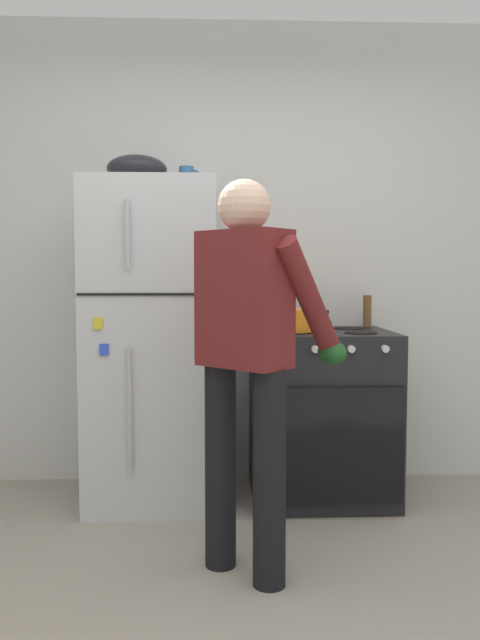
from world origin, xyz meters
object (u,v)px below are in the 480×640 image
object	(u,v)px
red_pot	(294,320)
pepper_mill	(367,311)
coffee_mug	(187,176)
mixing_bowl	(137,169)
stove_range	(321,415)
person_cook	(249,343)
refrigerator	(154,343)

from	to	relation	value
red_pot	pepper_mill	xyz separation A→B (m)	(0.46, 0.25, 0.03)
coffee_mug	mixing_bowl	bearing A→B (deg)	-169.22
stove_range	person_cook	size ratio (longest dim) A/B	0.58
mixing_bowl	coffee_mug	bearing A→B (deg)	10.78
stove_range	pepper_mill	distance (m)	0.67
coffee_mug	pepper_mill	distance (m)	1.28
stove_range	mixing_bowl	bearing A→B (deg)	179.41
stove_range	red_pot	xyz separation A→B (m)	(-0.16, -0.04, 0.53)
refrigerator	person_cook	bearing A→B (deg)	-61.85
stove_range	red_pot	size ratio (longest dim) A/B	2.48
stove_range	mixing_bowl	distance (m)	1.66
refrigerator	red_pot	distance (m)	0.77
coffee_mug	pepper_mill	bearing A→B (deg)	8.26
refrigerator	mixing_bowl	distance (m)	0.93
pepper_mill	stove_range	bearing A→B (deg)	-144.96
coffee_mug	mixing_bowl	world-z (taller)	mixing_bowl
stove_range	mixing_bowl	xyz separation A→B (m)	(-1.00, 0.01, 1.33)
stove_range	red_pot	bearing A→B (deg)	-166.08
stove_range	mixing_bowl	size ratio (longest dim) A/B	2.92
red_pot	mixing_bowl	distance (m)	1.16
mixing_bowl	stove_range	bearing A→B (deg)	-0.59
red_pot	pepper_mill	world-z (taller)	pepper_mill
red_pot	coffee_mug	size ratio (longest dim) A/B	3.34
stove_range	pepper_mill	size ratio (longest dim) A/B	5.05
stove_range	pepper_mill	xyz separation A→B (m)	(0.30, 0.21, 0.56)
refrigerator	stove_range	size ratio (longest dim) A/B	1.85
person_cook	mixing_bowl	xyz separation A→B (m)	(-0.55, 0.88, 0.84)
stove_range	coffee_mug	xyz separation A→B (m)	(-0.73, 0.06, 1.31)
person_cook	mixing_bowl	bearing A→B (deg)	122.04
refrigerator	stove_range	distance (m)	1.00
red_pot	mixing_bowl	size ratio (longest dim) A/B	1.18
stove_range	coffee_mug	size ratio (longest dim) A/B	8.27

